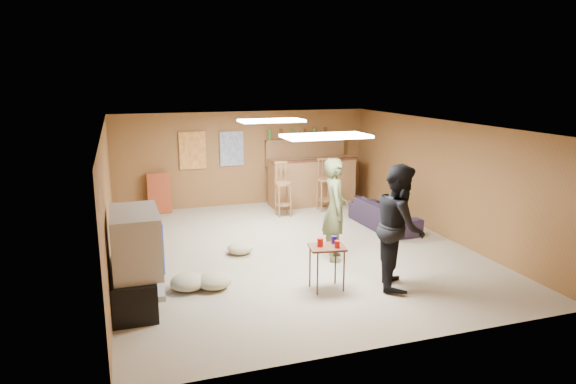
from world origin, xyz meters
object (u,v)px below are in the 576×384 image
object	(u,v)px
bar_counter	(312,182)
sofa	(384,215)
person_olive	(335,209)
tv_body	(136,241)
person_black	(400,226)
tray_table	(327,268)

from	to	relation	value
bar_counter	sofa	distance (m)	2.35
sofa	person_olive	bearing A→B (deg)	127.31
tv_body	person_olive	bearing A→B (deg)	14.82
tv_body	sofa	bearing A→B (deg)	24.63
person_black	sofa	xyz separation A→B (m)	(1.25, 2.71, -0.64)
person_olive	person_black	size ratio (longest dim) A/B	0.95
tv_body	sofa	distance (m)	5.39
person_olive	tray_table	world-z (taller)	person_olive
person_olive	sofa	distance (m)	2.26
tv_body	person_olive	size ratio (longest dim) A/B	0.64
tv_body	person_olive	xyz separation A→B (m)	(3.18, 0.84, -0.05)
person_black	sofa	world-z (taller)	person_black
sofa	tv_body	bearing A→B (deg)	112.41
bar_counter	tv_body	bearing A→B (deg)	-133.00
bar_counter	person_olive	bearing A→B (deg)	-105.01
bar_counter	person_black	xyz separation A→B (m)	(-0.54, -4.93, 0.35)
tv_body	person_olive	distance (m)	3.29
tray_table	sofa	bearing A→B (deg)	47.77
sofa	bar_counter	bearing A→B (deg)	15.66
tv_body	tray_table	xyz separation A→B (m)	(2.57, -0.29, -0.58)
tv_body	person_black	xyz separation A→B (m)	(3.61, -0.48, -0.00)
bar_counter	person_black	size ratio (longest dim) A/B	1.11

